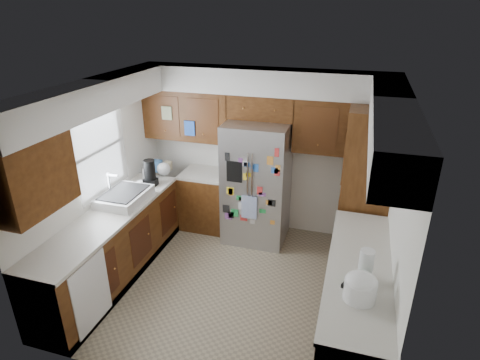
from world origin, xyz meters
name	(u,v)px	position (x,y,z in m)	size (l,w,h in m)	color
floor	(232,283)	(0.00, 0.00, 0.00)	(3.60, 3.60, 0.00)	tan
room_shell	(231,139)	(-0.11, 0.36, 1.82)	(3.64, 3.24, 2.52)	white
left_counter_run	(135,237)	(-1.36, 0.03, 0.43)	(1.36, 3.20, 0.92)	#3D1F0B
right_counter_run	(354,306)	(1.50, -0.47, 0.42)	(0.63, 2.25, 0.92)	#3D1F0B
pantry	(365,186)	(1.50, 1.15, 1.07)	(0.60, 0.90, 2.15)	#3D1F0B
fridge	(257,183)	(0.00, 1.20, 0.90)	(0.90, 0.79, 1.80)	#939398
bridge_cabinet	(262,107)	(0.00, 1.43, 1.98)	(0.96, 0.34, 0.35)	#3D1F0B
fridge_top_items	(256,84)	(-0.08, 1.39, 2.28)	(0.62, 0.32, 0.29)	#1B36AA
sink_assembly	(124,196)	(-1.50, 0.10, 0.99)	(0.52, 0.70, 0.37)	white
left_counter_clutter	(155,171)	(-1.45, 0.85, 1.05)	(0.33, 0.82, 0.38)	black
rice_cooker	(360,286)	(1.50, -0.98, 1.05)	(0.30, 0.29, 0.25)	white
paper_towel	(366,265)	(1.54, -0.66, 1.07)	(0.14, 0.14, 0.30)	white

